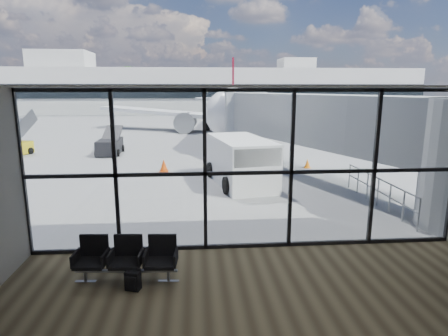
{
  "coord_description": "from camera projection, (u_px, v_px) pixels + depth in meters",
  "views": [
    {
      "loc": [
        -1.48,
        -9.98,
        4.48
      ],
      "look_at": [
        -0.43,
        3.0,
        1.71
      ],
      "focal_mm": 30.0,
      "sensor_mm": 36.0,
      "label": 1
    }
  ],
  "objects": [
    {
      "name": "ground",
      "position": [
        205.0,
        123.0,
        49.77
      ],
      "size": [
        220.0,
        220.0,
        0.0
      ],
      "primitive_type": "plane",
      "color": "slate",
      "rests_on": "ground"
    },
    {
      "name": "lounge_shell",
      "position": [
        295.0,
        215.0,
        5.54
      ],
      "size": [
        12.02,
        8.01,
        4.51
      ],
      "color": "brown",
      "rests_on": "ground"
    },
    {
      "name": "glass_curtain_wall",
      "position": [
        248.0,
        171.0,
        10.31
      ],
      "size": [
        12.1,
        0.12,
        4.5
      ],
      "color": "white",
      "rests_on": "ground"
    },
    {
      "name": "jet_bridge",
      "position": [
        331.0,
        126.0,
        17.48
      ],
      "size": [
        8.0,
        16.5,
        4.33
      ],
      "color": "#939698",
      "rests_on": "ground"
    },
    {
      "name": "apron_railing",
      "position": [
        378.0,
        188.0,
        14.48
      ],
      "size": [
        0.06,
        5.46,
        1.11
      ],
      "color": "gray",
      "rests_on": "ground"
    },
    {
      "name": "far_terminal",
      "position": [
        198.0,
        90.0,
        70.27
      ],
      "size": [
        80.0,
        12.2,
        11.0
      ],
      "color": "#ABABA7",
      "rests_on": "ground"
    },
    {
      "name": "tree_1",
      "position": [
        10.0,
        85.0,
        76.81
      ],
      "size": [
        5.61,
        5.61,
        8.07
      ],
      "color": "#382619",
      "rests_on": "ground"
    },
    {
      "name": "tree_2",
      "position": [
        40.0,
        82.0,
        77.15
      ],
      "size": [
        6.27,
        6.27,
        9.03
      ],
      "color": "#382619",
      "rests_on": "ground"
    },
    {
      "name": "tree_3",
      "position": [
        71.0,
        88.0,
        77.88
      ],
      "size": [
        4.95,
        4.95,
        7.12
      ],
      "color": "#382619",
      "rests_on": "ground"
    },
    {
      "name": "tree_4",
      "position": [
        100.0,
        85.0,
        78.22
      ],
      "size": [
        5.61,
        5.61,
        8.07
      ],
      "color": "#382619",
      "rests_on": "ground"
    },
    {
      "name": "tree_5",
      "position": [
        129.0,
        82.0,
        78.56
      ],
      "size": [
        6.27,
        6.27,
        9.03
      ],
      "color": "#382619",
      "rests_on": "ground"
    },
    {
      "name": "seating_row",
      "position": [
        127.0,
        256.0,
        8.87
      ],
      "size": [
        2.4,
        0.83,
        1.06
      ],
      "rotation": [
        0.0,
        0.0,
        -0.07
      ],
      "color": "gray",
      "rests_on": "ground"
    },
    {
      "name": "backpack",
      "position": [
        133.0,
        280.0,
        8.44
      ],
      "size": [
        0.38,
        0.37,
        0.49
      ],
      "rotation": [
        0.0,
        0.0,
        -0.31
      ],
      "color": "black",
      "rests_on": "ground"
    },
    {
      "name": "airliner",
      "position": [
        232.0,
        105.0,
        40.84
      ],
      "size": [
        29.27,
        34.03,
        8.78
      ],
      "rotation": [
        0.0,
        0.0,
        -0.11
      ],
      "color": "white",
      "rests_on": "ground"
    },
    {
      "name": "service_van",
      "position": [
        241.0,
        161.0,
        17.7
      ],
      "size": [
        3.11,
        5.32,
        2.18
      ],
      "rotation": [
        0.0,
        0.0,
        0.17
      ],
      "color": "white",
      "rests_on": "ground"
    },
    {
      "name": "belt_loader",
      "position": [
        110.0,
        145.0,
        26.01
      ],
      "size": [
        1.65,
        3.94,
        1.8
      ],
      "rotation": [
        0.0,
        0.0,
        0.02
      ],
      "color": "black",
      "rests_on": "ground"
    },
    {
      "name": "mobile_stairs",
      "position": [
        9.0,
        147.0,
        25.21
      ],
      "size": [
        2.58,
        3.78,
        2.43
      ],
      "rotation": [
        0.0,
        0.0,
        -0.31
      ],
      "color": "gold",
      "rests_on": "ground"
    },
    {
      "name": "traffic_cone_a",
      "position": [
        164.0,
        166.0,
        20.57
      ],
      "size": [
        0.48,
        0.48,
        0.68
      ],
      "color": "#D5460B",
      "rests_on": "ground"
    },
    {
      "name": "traffic_cone_b",
      "position": [
        215.0,
        155.0,
        23.84
      ],
      "size": [
        0.45,
        0.45,
        0.64
      ],
      "color": "#FF380D",
      "rests_on": "ground"
    },
    {
      "name": "traffic_cone_c",
      "position": [
        307.0,
        164.0,
        21.52
      ],
      "size": [
        0.36,
        0.36,
        0.52
      ],
      "color": "orange",
      "rests_on": "ground"
    }
  ]
}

